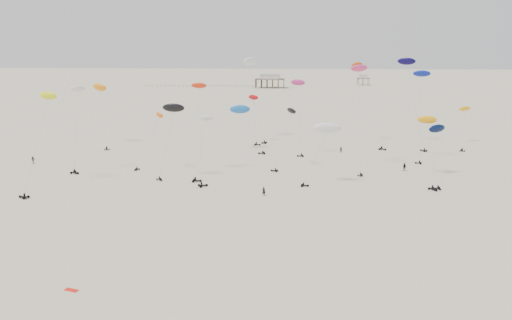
# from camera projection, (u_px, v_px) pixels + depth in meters

# --- Properties ---
(ground_plane) EXTENTS (900.00, 900.00, 0.00)m
(ground_plane) POSITION_uv_depth(u_px,v_px,m) (276.00, 117.00, 211.21)
(ground_plane) COLOR beige
(pavilion_main) EXTENTS (21.00, 13.00, 9.80)m
(pavilion_main) POSITION_uv_depth(u_px,v_px,m) (270.00, 82.00, 356.76)
(pavilion_main) COLOR brown
(pavilion_main) RESTS_ON ground
(pavilion_small) EXTENTS (9.00, 7.00, 8.00)m
(pavilion_small) POSITION_uv_depth(u_px,v_px,m) (363.00, 81.00, 380.91)
(pavilion_small) COLOR brown
(pavilion_small) RESTS_ON ground
(pier_fence) EXTENTS (80.20, 0.20, 1.50)m
(pier_fence) POSITION_uv_depth(u_px,v_px,m) (198.00, 86.00, 361.38)
(pier_fence) COLOR black
(pier_fence) RESTS_ON ground
(rig_0) EXTENTS (6.92, 15.88, 16.29)m
(rig_0) POSITION_uv_depth(u_px,v_px,m) (436.00, 141.00, 111.91)
(rig_0) COLOR black
(rig_0) RESTS_ON ground
(rig_1) EXTENTS (7.40, 16.72, 17.38)m
(rig_1) POSITION_uv_depth(u_px,v_px,m) (464.00, 121.00, 150.23)
(rig_1) COLOR black
(rig_1) RESTS_ON ground
(rig_2) EXTENTS (4.73, 8.49, 23.64)m
(rig_2) POSITION_uv_depth(u_px,v_px,m) (421.00, 88.00, 128.53)
(rig_2) COLOR black
(rig_2) RESTS_ON ground
(rig_3) EXTENTS (8.22, 4.43, 14.32)m
(rig_3) POSITION_uv_depth(u_px,v_px,m) (153.00, 130.00, 119.81)
(rig_3) COLOR black
(rig_3) RESTS_ON ground
(rig_4) EXTENTS (10.44, 15.50, 26.05)m
(rig_4) POSITION_uv_depth(u_px,v_px,m) (363.00, 86.00, 149.84)
(rig_4) COLOR black
(rig_4) RESTS_ON ground
(rig_5) EXTENTS (6.10, 16.30, 23.94)m
(rig_5) POSITION_uv_depth(u_px,v_px,m) (200.00, 124.00, 112.42)
(rig_5) COLOR black
(rig_5) RESTS_ON ground
(rig_6) EXTENTS (6.59, 5.11, 17.33)m
(rig_6) POSITION_uv_depth(u_px,v_px,m) (172.00, 116.00, 111.14)
(rig_6) COLOR black
(rig_6) RESTS_ON ground
(rig_7) EXTENTS (3.30, 13.18, 16.24)m
(rig_7) POSITION_uv_depth(u_px,v_px,m) (201.00, 149.00, 114.80)
(rig_7) COLOR black
(rig_7) RESTS_ON ground
(rig_8) EXTENTS (7.64, 16.79, 27.53)m
(rig_8) POSITION_uv_depth(u_px,v_px,m) (409.00, 74.00, 149.33)
(rig_8) COLOR black
(rig_8) RESTS_ON ground
(rig_9) EXTENTS (6.45, 8.72, 15.18)m
(rig_9) POSITION_uv_depth(u_px,v_px,m) (287.00, 125.00, 121.56)
(rig_9) COLOR black
(rig_9) RESTS_ON ground
(rig_10) EXTENTS (4.49, 14.32, 17.00)m
(rig_10) POSITION_uv_depth(u_px,v_px,m) (429.00, 133.00, 112.14)
(rig_10) COLOR black
(rig_10) RESTS_ON ground
(rig_11) EXTENTS (3.75, 6.62, 20.58)m
(rig_11) POSITION_uv_depth(u_px,v_px,m) (77.00, 125.00, 117.32)
(rig_11) COLOR black
(rig_11) RESTS_ON ground
(rig_12) EXTENTS (4.27, 4.80, 20.91)m
(rig_12) POSITION_uv_depth(u_px,v_px,m) (299.00, 101.00, 134.51)
(rig_12) COLOR black
(rig_12) RESTS_ON ground
(rig_13) EXTENTS (10.89, 8.32, 14.26)m
(rig_13) POSITION_uv_depth(u_px,v_px,m) (243.00, 114.00, 142.73)
(rig_13) COLOR black
(rig_13) RESTS_ON ground
(rig_14) EXTENTS (6.81, 16.55, 27.18)m
(rig_14) POSITION_uv_depth(u_px,v_px,m) (251.00, 70.00, 157.68)
(rig_14) COLOR black
(rig_14) RESTS_ON ground
(rig_15) EXTENTS (9.19, 13.96, 19.78)m
(rig_15) POSITION_uv_depth(u_px,v_px,m) (100.00, 94.00, 150.16)
(rig_15) COLOR black
(rig_15) RESTS_ON ground
(rig_16) EXTENTS (4.87, 13.24, 25.90)m
(rig_16) POSITION_uv_depth(u_px,v_px,m) (359.00, 85.00, 119.85)
(rig_16) COLOR black
(rig_16) RESTS_ON ground
(rig_18) EXTENTS (4.67, 15.14, 21.71)m
(rig_18) POSITION_uv_depth(u_px,v_px,m) (42.00, 122.00, 104.62)
(rig_18) COLOR black
(rig_18) RESTS_ON ground
(rig_19) EXTENTS (8.63, 5.04, 13.80)m
(rig_19) POSITION_uv_depth(u_px,v_px,m) (325.00, 133.00, 107.07)
(rig_19) COLOR black
(rig_19) RESTS_ON ground
(rig_20) EXTENTS (6.83, 5.78, 14.87)m
(rig_20) POSITION_uv_depth(u_px,v_px,m) (258.00, 114.00, 154.19)
(rig_20) COLOR black
(rig_20) RESTS_ON ground
(spectator_0) EXTENTS (0.87, 0.68, 2.16)m
(spectator_0) POSITION_uv_depth(u_px,v_px,m) (264.00, 196.00, 100.68)
(spectator_0) COLOR black
(spectator_0) RESTS_ON ground
(spectator_1) EXTENTS (1.30, 1.13, 2.30)m
(spectator_1) POSITION_uv_depth(u_px,v_px,m) (404.00, 171.00, 120.50)
(spectator_1) COLOR black
(spectator_1) RESTS_ON ground
(spectator_2) EXTENTS (1.31, 0.73, 2.20)m
(spectator_2) POSITION_uv_depth(u_px,v_px,m) (33.00, 163.00, 128.21)
(spectator_2) COLOR black
(spectator_2) RESTS_ON ground
(spectator_3) EXTENTS (0.75, 0.52, 2.03)m
(spectator_3) POSITION_uv_depth(u_px,v_px,m) (341.00, 153.00, 141.26)
(spectator_3) COLOR black
(spectator_3) RESTS_ON ground
(grounded_kite_b) EXTENTS (1.92, 1.16, 0.07)m
(grounded_kite_b) POSITION_uv_depth(u_px,v_px,m) (71.00, 290.00, 61.75)
(grounded_kite_b) COLOR red
(grounded_kite_b) RESTS_ON ground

